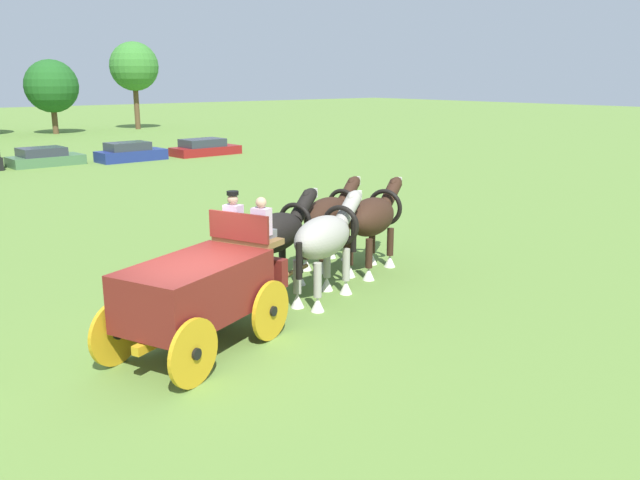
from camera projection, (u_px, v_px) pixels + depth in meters
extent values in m
plane|color=olive|center=(198.00, 351.00, 12.20)|extent=(220.00, 220.00, 0.00)
cube|color=maroon|center=(195.00, 289.00, 11.90)|extent=(3.24, 2.51, 1.05)
cube|color=brown|center=(248.00, 240.00, 13.19)|extent=(1.04, 1.51, 0.12)
cube|color=maroon|center=(260.00, 270.00, 13.71)|extent=(0.69, 1.25, 0.60)
cube|color=maroon|center=(239.00, 227.00, 12.86)|extent=(0.58, 1.33, 0.55)
cube|color=gold|center=(197.00, 321.00, 12.05)|extent=(2.99, 1.32, 0.16)
cylinder|color=gold|center=(199.00, 296.00, 13.44)|extent=(1.12, 0.51, 1.18)
cylinder|color=black|center=(199.00, 296.00, 13.44)|extent=(0.25, 0.24, 0.20)
cylinder|color=gold|center=(271.00, 311.00, 12.61)|extent=(1.12, 0.51, 1.18)
cylinder|color=black|center=(271.00, 311.00, 12.61)|extent=(0.25, 0.24, 0.20)
cylinder|color=gold|center=(116.00, 333.00, 11.50)|extent=(1.12, 0.51, 1.18)
cylinder|color=black|center=(116.00, 333.00, 11.50)|extent=(0.25, 0.24, 0.20)
cylinder|color=gold|center=(194.00, 353.00, 10.67)|extent=(1.12, 0.51, 1.18)
cylinder|color=black|center=(194.00, 353.00, 10.67)|extent=(0.25, 0.24, 0.20)
cylinder|color=brown|center=(277.00, 280.00, 14.36)|extent=(2.45, 1.06, 0.10)
cube|color=#2D2D33|center=(237.00, 230.00, 13.42)|extent=(0.49, 0.45, 0.16)
cube|color=silver|center=(233.00, 218.00, 13.25)|extent=(0.36, 0.42, 0.55)
sphere|color=tan|center=(233.00, 199.00, 13.16)|extent=(0.22, 0.22, 0.22)
cylinder|color=black|center=(233.00, 193.00, 13.13)|extent=(0.24, 0.24, 0.08)
cube|color=slate|center=(265.00, 234.00, 13.10)|extent=(0.49, 0.45, 0.16)
cube|color=silver|center=(261.00, 222.00, 12.93)|extent=(0.36, 0.42, 0.55)
sphere|color=tan|center=(261.00, 203.00, 12.84)|extent=(0.22, 0.22, 0.22)
ellipsoid|color=black|center=(274.00, 233.00, 15.24)|extent=(2.31, 1.63, 0.91)
cylinder|color=black|center=(282.00, 255.00, 16.17)|extent=(0.18, 0.18, 0.73)
cone|color=silver|center=(283.00, 276.00, 16.29)|extent=(0.30, 0.30, 0.31)
cylinder|color=black|center=(300.00, 258.00, 15.93)|extent=(0.18, 0.18, 0.73)
cone|color=silver|center=(300.00, 279.00, 16.06)|extent=(0.30, 0.30, 0.31)
cylinder|color=black|center=(247.00, 270.00, 14.91)|extent=(0.18, 0.18, 0.73)
cone|color=silver|center=(248.00, 292.00, 15.03)|extent=(0.30, 0.30, 0.31)
cylinder|color=black|center=(266.00, 274.00, 14.67)|extent=(0.18, 0.18, 0.73)
cone|color=silver|center=(266.00, 296.00, 14.80)|extent=(0.30, 0.30, 0.31)
cylinder|color=black|center=(303.00, 207.00, 16.26)|extent=(1.01, 0.68, 0.81)
ellipsoid|color=black|center=(310.00, 194.00, 16.51)|extent=(0.65, 0.46, 0.32)
cube|color=silver|center=(315.00, 193.00, 16.75)|extent=(0.09, 0.12, 0.24)
torus|color=black|center=(295.00, 221.00, 16.02)|extent=(0.46, 0.91, 0.94)
cylinder|color=black|center=(246.00, 257.00, 14.36)|extent=(0.14, 0.14, 0.80)
ellipsoid|color=#9E998E|center=(322.00, 237.00, 14.61)|extent=(2.16, 1.59, 0.93)
cylinder|color=#9E998E|center=(327.00, 262.00, 15.50)|extent=(0.18, 0.18, 0.77)
cone|color=silver|center=(327.00, 284.00, 15.63)|extent=(0.30, 0.30, 0.33)
cylinder|color=#9E998E|center=(346.00, 265.00, 15.25)|extent=(0.18, 0.18, 0.77)
cone|color=silver|center=(346.00, 287.00, 15.39)|extent=(0.30, 0.30, 0.33)
cylinder|color=#9E998E|center=(297.00, 277.00, 14.34)|extent=(0.18, 0.18, 0.77)
cone|color=silver|center=(297.00, 300.00, 14.47)|extent=(0.30, 0.30, 0.33)
cylinder|color=#9E998E|center=(318.00, 280.00, 14.10)|extent=(0.18, 0.18, 0.77)
cone|color=silver|center=(318.00, 304.00, 14.23)|extent=(0.30, 0.30, 0.33)
cylinder|color=#9E998E|center=(348.00, 210.00, 15.57)|extent=(1.01, 0.68, 0.81)
ellipsoid|color=#9E998E|center=(355.00, 197.00, 15.82)|extent=(0.65, 0.46, 0.32)
cube|color=silver|center=(360.00, 195.00, 16.05)|extent=(0.09, 0.12, 0.24)
torus|color=black|center=(340.00, 225.00, 15.33)|extent=(0.47, 0.94, 0.96)
cylinder|color=black|center=(299.00, 261.00, 13.81)|extent=(0.14, 0.14, 0.80)
ellipsoid|color=#331E14|center=(327.00, 214.00, 17.45)|extent=(2.17, 1.56, 0.89)
cylinder|color=#331E14|center=(331.00, 235.00, 18.33)|extent=(0.18, 0.18, 0.72)
cone|color=silver|center=(331.00, 252.00, 18.45)|extent=(0.30, 0.30, 0.31)
cylinder|color=#331E14|center=(347.00, 237.00, 18.10)|extent=(0.18, 0.18, 0.72)
cone|color=silver|center=(346.00, 255.00, 18.22)|extent=(0.30, 0.30, 0.31)
cylinder|color=#331E14|center=(306.00, 246.00, 17.15)|extent=(0.18, 0.18, 0.72)
cone|color=silver|center=(306.00, 264.00, 17.28)|extent=(0.30, 0.30, 0.31)
cylinder|color=#331E14|center=(322.00, 248.00, 16.92)|extent=(0.18, 0.18, 0.72)
cone|color=silver|center=(322.00, 267.00, 17.05)|extent=(0.30, 0.30, 0.31)
cylinder|color=#331E14|center=(348.00, 193.00, 18.42)|extent=(1.01, 0.68, 0.81)
ellipsoid|color=#331E14|center=(354.00, 182.00, 18.67)|extent=(0.65, 0.46, 0.32)
cube|color=silver|center=(358.00, 181.00, 18.90)|extent=(0.09, 0.12, 0.24)
torus|color=black|center=(342.00, 205.00, 18.18)|extent=(0.45, 0.90, 0.92)
cylinder|color=black|center=(307.00, 233.00, 16.64)|extent=(0.14, 0.14, 0.80)
ellipsoid|color=#331E14|center=(371.00, 217.00, 16.82)|extent=(2.15, 1.62, 0.97)
cylinder|color=#331E14|center=(372.00, 240.00, 17.70)|extent=(0.18, 0.18, 0.75)
cone|color=silver|center=(372.00, 258.00, 17.83)|extent=(0.30, 0.30, 0.32)
cylinder|color=#331E14|center=(390.00, 242.00, 17.45)|extent=(0.18, 0.18, 0.75)
cone|color=silver|center=(390.00, 261.00, 17.58)|extent=(0.30, 0.30, 0.32)
cylinder|color=#331E14|center=(350.00, 251.00, 16.56)|extent=(0.18, 0.18, 0.75)
cone|color=silver|center=(350.00, 271.00, 16.69)|extent=(0.30, 0.30, 0.32)
cylinder|color=#331E14|center=(369.00, 253.00, 16.31)|extent=(0.18, 0.18, 0.75)
cone|color=silver|center=(369.00, 274.00, 16.44)|extent=(0.30, 0.30, 0.32)
cylinder|color=#331E14|center=(390.00, 194.00, 17.76)|extent=(1.01, 0.68, 0.81)
ellipsoid|color=#331E14|center=(396.00, 183.00, 18.01)|extent=(0.65, 0.46, 0.32)
cube|color=silver|center=(400.00, 181.00, 18.25)|extent=(0.09, 0.12, 0.24)
torus|color=black|center=(385.00, 207.00, 17.52)|extent=(0.48, 0.97, 1.00)
cylinder|color=black|center=(354.00, 236.00, 16.03)|extent=(0.14, 0.14, 0.80)
cube|color=#477047|center=(46.00, 161.00, 37.78)|extent=(4.11, 2.19, 0.56)
cube|color=#2D333D|center=(42.00, 152.00, 37.52)|extent=(2.49, 1.95, 0.48)
cube|color=navy|center=(131.00, 155.00, 39.83)|extent=(4.16, 1.92, 0.65)
cube|color=#2D333D|center=(128.00, 146.00, 39.56)|extent=(2.53, 1.70, 0.50)
cube|color=maroon|center=(206.00, 151.00, 42.85)|extent=(4.52, 2.15, 0.55)
cube|color=#2D333D|center=(203.00, 143.00, 42.58)|extent=(2.74, 1.91, 0.51)
cylinder|color=brown|center=(55.00, 119.00, 58.63)|extent=(0.50, 0.50, 2.57)
sphere|color=#1E561E|center=(51.00, 86.00, 57.92)|extent=(4.65, 4.65, 4.65)
cylinder|color=brown|center=(137.00, 107.00, 63.70)|extent=(0.50, 0.50, 4.36)
sphere|color=#387A2D|center=(134.00, 66.00, 62.78)|extent=(4.64, 4.64, 4.64)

